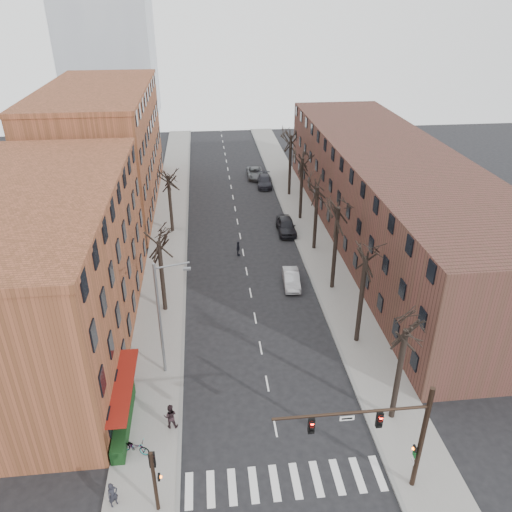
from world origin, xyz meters
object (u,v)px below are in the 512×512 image
object	(u,v)px
parked_car_near	(286,226)
pedestrian_a	(113,495)
silver_sedan	(291,279)
bicycle	(135,446)
parked_car_mid	(265,181)

from	to	relation	value
parked_car_near	pedestrian_a	size ratio (longest dim) A/B	3.08
silver_sedan	bicycle	xyz separation A→B (m)	(-12.53, -18.09, -0.01)
silver_sedan	bicycle	size ratio (longest dim) A/B	2.12
parked_car_mid	bicycle	xyz separation A→B (m)	(-13.34, -45.03, -0.06)
parked_car_near	parked_car_mid	xyz separation A→B (m)	(-0.56, 15.42, -0.13)
silver_sedan	parked_car_mid	bearing A→B (deg)	92.31
parked_car_mid	pedestrian_a	xyz separation A→B (m)	(-14.08, -48.39, 0.24)
parked_car_near	parked_car_mid	bearing A→B (deg)	92.55
parked_car_near	pedestrian_a	bearing A→B (deg)	-113.45
silver_sedan	parked_car_near	size ratio (longest dim) A/B	0.83
pedestrian_a	bicycle	distance (m)	3.46
parked_car_near	pedestrian_a	distance (m)	36.08
parked_car_mid	pedestrian_a	world-z (taller)	pedestrian_a
parked_car_mid	pedestrian_a	distance (m)	50.40
parked_car_mid	parked_car_near	bearing A→B (deg)	-82.98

